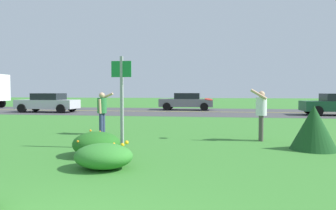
{
  "coord_description": "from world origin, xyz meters",
  "views": [
    {
      "loc": [
        1.71,
        -2.05,
        1.59
      ],
      "look_at": [
        0.07,
        8.84,
        1.09
      ],
      "focal_mm": 32.11,
      "sensor_mm": 36.0,
      "label": 1
    }
  ],
  "objects_px": {
    "car_gray_center_right": "(187,101)",
    "person_catcher_white_shirt": "(261,111)",
    "person_thrower_green_shirt": "(102,109)",
    "car_silver_rightmost": "(48,103)",
    "frisbee_red": "(209,99)",
    "sign_post_near_path": "(122,93)"
  },
  "relations": [
    {
      "from": "car_gray_center_right",
      "to": "person_catcher_white_shirt",
      "type": "bearing_deg",
      "value": -76.43
    },
    {
      "from": "person_thrower_green_shirt",
      "to": "car_silver_rightmost",
      "type": "xyz_separation_m",
      "value": [
        -8.44,
        10.73,
        -0.19
      ]
    },
    {
      "from": "car_silver_rightmost",
      "to": "car_gray_center_right",
      "type": "bearing_deg",
      "value": 22.59
    },
    {
      "from": "frisbee_red",
      "to": "car_silver_rightmost",
      "type": "xyz_separation_m",
      "value": [
        -12.35,
        11.27,
        -0.58
      ]
    },
    {
      "from": "sign_post_near_path",
      "to": "frisbee_red",
      "type": "distance_m",
      "value": 3.11
    },
    {
      "from": "car_gray_center_right",
      "to": "car_silver_rightmost",
      "type": "height_order",
      "value": "same"
    },
    {
      "from": "person_catcher_white_shirt",
      "to": "car_silver_rightmost",
      "type": "relative_size",
      "value": 0.37
    },
    {
      "from": "person_catcher_white_shirt",
      "to": "car_silver_rightmost",
      "type": "distance_m",
      "value": 18.04
    },
    {
      "from": "car_gray_center_right",
      "to": "car_silver_rightmost",
      "type": "relative_size",
      "value": 1.0
    },
    {
      "from": "person_thrower_green_shirt",
      "to": "person_catcher_white_shirt",
      "type": "height_order",
      "value": "person_catcher_white_shirt"
    },
    {
      "from": "person_catcher_white_shirt",
      "to": "person_thrower_green_shirt",
      "type": "bearing_deg",
      "value": 173.64
    },
    {
      "from": "car_gray_center_right",
      "to": "sign_post_near_path",
      "type": "bearing_deg",
      "value": -90.81
    },
    {
      "from": "frisbee_red",
      "to": "car_gray_center_right",
      "type": "distance_m",
      "value": 15.69
    },
    {
      "from": "sign_post_near_path",
      "to": "frisbee_red",
      "type": "bearing_deg",
      "value": 40.98
    },
    {
      "from": "car_gray_center_right",
      "to": "frisbee_red",
      "type": "bearing_deg",
      "value": -82.32
    },
    {
      "from": "car_gray_center_right",
      "to": "car_silver_rightmost",
      "type": "xyz_separation_m",
      "value": [
        -10.25,
        -4.27,
        0.0
      ]
    },
    {
      "from": "frisbee_red",
      "to": "car_silver_rightmost",
      "type": "relative_size",
      "value": 0.06
    },
    {
      "from": "person_catcher_white_shirt",
      "to": "car_silver_rightmost",
      "type": "xyz_separation_m",
      "value": [
        -14.02,
        11.35,
        -0.22
      ]
    },
    {
      "from": "car_gray_center_right",
      "to": "car_silver_rightmost",
      "type": "distance_m",
      "value": 11.11
    },
    {
      "from": "frisbee_red",
      "to": "person_catcher_white_shirt",
      "type": "bearing_deg",
      "value": -2.79
    },
    {
      "from": "person_thrower_green_shirt",
      "to": "person_catcher_white_shirt",
      "type": "distance_m",
      "value": 5.61
    },
    {
      "from": "sign_post_near_path",
      "to": "frisbee_red",
      "type": "height_order",
      "value": "sign_post_near_path"
    }
  ]
}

